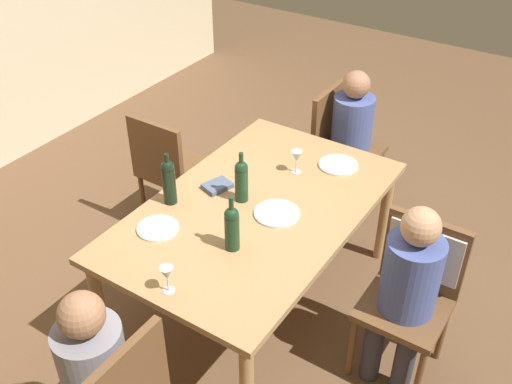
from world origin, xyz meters
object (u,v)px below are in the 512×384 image
(dinner_plate_guest_left, at_px, (277,213))
(handbag, at_px, (209,185))
(person_man_guest, at_px, (407,286))
(wine_glass_centre, at_px, (297,157))
(person_woman_host, at_px, (91,371))
(chair_far_right, at_px, (169,165))
(dinner_plate_guest_right, at_px, (158,228))
(wine_bottle_tall_green, at_px, (241,180))
(wine_bottle_dark_red, at_px, (232,227))
(wine_bottle_short_olive, at_px, (169,180))
(person_man_bearded, at_px, (355,132))
(dining_table, at_px, (256,217))
(chair_right_end, at_px, (340,141))
(chair_near, at_px, (417,276))
(dinner_plate_host, at_px, (338,165))
(wine_glass_near_left, at_px, (167,274))

(dinner_plate_guest_left, height_order, handbag, dinner_plate_guest_left)
(person_man_guest, height_order, wine_glass_centre, person_man_guest)
(person_woman_host, height_order, handbag, person_woman_host)
(dinner_plate_guest_left, bearing_deg, handbag, 54.99)
(chair_far_right, distance_m, dinner_plate_guest_left, 1.14)
(dinner_plate_guest_right, bearing_deg, wine_bottle_tall_green, -25.49)
(person_man_guest, bearing_deg, wine_bottle_dark_red, 22.16)
(wine_bottle_tall_green, distance_m, wine_bottle_short_olive, 0.41)
(person_man_bearded, xyz_separation_m, person_man_guest, (-1.30, -0.91, 0.00))
(person_man_guest, bearing_deg, person_woman_host, 52.44)
(dining_table, distance_m, person_man_bearded, 1.28)
(wine_bottle_dark_red, bearing_deg, chair_right_end, 6.29)
(person_man_guest, bearing_deg, dinner_plate_guest_right, 19.13)
(chair_right_end, bearing_deg, wine_bottle_dark_red, 6.29)
(chair_near, height_order, person_man_bearded, person_man_bearded)
(dinner_plate_host, bearing_deg, chair_near, -125.06)
(wine_bottle_dark_red, xyz_separation_m, dinner_plate_guest_right, (-0.10, 0.43, -0.13))
(person_man_bearded, xyz_separation_m, handbag, (-0.52, 0.96, -0.53))
(dinner_plate_host, height_order, dinner_plate_guest_right, same)
(dining_table, distance_m, person_woman_host, 1.28)
(dining_table, relative_size, wine_bottle_short_olive, 5.54)
(dinner_plate_guest_left, bearing_deg, wine_bottle_short_olive, 111.96)
(handbag, bearing_deg, chair_near, -108.59)
(chair_far_right, bearing_deg, wine_glass_centre, 7.13)
(dinner_plate_host, bearing_deg, wine_bottle_tall_green, 154.01)
(wine_glass_near_left, height_order, dinner_plate_guest_right, wine_glass_near_left)
(wine_glass_near_left, xyz_separation_m, dinner_plate_guest_right, (0.33, 0.35, -0.10))
(person_man_guest, xyz_separation_m, wine_glass_centre, (0.46, 0.92, 0.21))
(handbag, bearing_deg, wine_bottle_dark_red, -137.44)
(dining_table, relative_size, wine_glass_centre, 12.04)
(chair_right_end, relative_size, wine_bottle_dark_red, 2.83)
(chair_near, bearing_deg, wine_bottle_tall_green, 6.21)
(wine_glass_near_left, distance_m, dinner_plate_guest_left, 0.81)
(person_woman_host, xyz_separation_m, wine_glass_centre, (1.71, -0.04, 0.22))
(person_woman_host, height_order, dinner_plate_guest_right, person_woman_host)
(wine_glass_near_left, relative_size, dinner_plate_guest_right, 0.66)
(person_man_bearded, bearing_deg, chair_near, 38.30)
(dining_table, xyz_separation_m, chair_near, (0.12, -0.94, -0.08))
(dining_table, height_order, dinner_plate_guest_left, dinner_plate_guest_left)
(dinner_plate_guest_right, bearing_deg, dinner_plate_guest_left, -45.37)
(chair_far_right, bearing_deg, dinner_plate_host, 15.86)
(dining_table, height_order, chair_right_end, chair_right_end)
(dinner_plate_guest_left, bearing_deg, dining_table, 90.00)
(chair_far_right, distance_m, handbag, 0.61)
(chair_far_right, bearing_deg, person_man_bearded, 44.95)
(chair_far_right, bearing_deg, wine_bottle_dark_red, -33.61)
(wine_glass_near_left, relative_size, dinner_plate_host, 0.60)
(handbag, bearing_deg, wine_glass_centre, -108.55)
(wine_glass_near_left, bearing_deg, dinner_plate_guest_left, -8.54)
(person_man_guest, bearing_deg, dining_table, -1.57)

